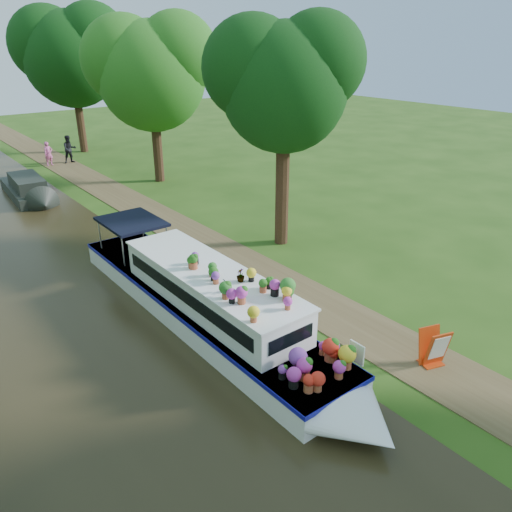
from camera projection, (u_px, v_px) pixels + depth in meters
The scene contains 12 objects.
ground at pixel (254, 295), 16.91m from camera, with size 100.00×100.00×0.00m, color #244611.
canal_water at pixel (80, 360), 13.51m from camera, with size 10.00×100.00×0.02m, color black.
towpath at pixel (281, 284), 17.58m from camera, with size 2.20×100.00×0.03m, color #4D3E24.
plant_boat at pixel (212, 303), 14.68m from camera, with size 2.29×13.52×2.26m.
tree_near_overhang at pixel (283, 78), 18.58m from camera, with size 5.52×5.28×8.99m.
tree_near_mid at pixel (150, 67), 27.67m from camera, with size 6.90×6.60×9.40m.
tree_near_far at pixel (70, 51), 35.04m from camera, with size 7.59×7.26×10.30m.
second_boat at pixel (28, 189), 26.82m from camera, with size 2.08×6.21×1.18m.
sandwich_board at pixel (434, 349), 13.13m from camera, with size 0.69×0.70×1.04m.
pedestrian_pink at pixel (48, 154), 33.37m from camera, with size 0.58×0.38×1.58m, color pink.
pedestrian_dark at pixel (70, 149), 34.02m from camera, with size 0.90×0.70×1.86m, color black.
verge_plant at pixel (204, 273), 18.04m from camera, with size 0.33×0.29×0.37m, color #30621D.
Camera 1 is at (-9.20, -11.76, 8.05)m, focal length 35.00 mm.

